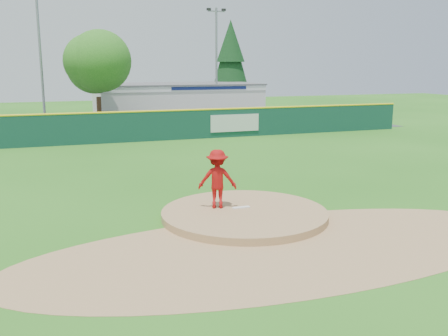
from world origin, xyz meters
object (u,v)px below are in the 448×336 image
object	(u,v)px
light_pole_right	(216,59)
pitcher	(217,179)
van	(131,120)
pool_building_grp	(177,101)
deciduous_tree	(97,71)
light_pole_left	(40,51)
conifer_tree	(231,60)

from	to	relation	value
light_pole_right	pitcher	bearing A→B (deg)	-108.93
van	pool_building_grp	size ratio (longest dim) A/B	0.32
pool_building_grp	deciduous_tree	bearing A→B (deg)	-138.84
deciduous_tree	light_pole_left	distance (m)	4.72
pool_building_grp	light_pole_left	distance (m)	13.72
van	deciduous_tree	size ratio (longest dim) A/B	0.66
pool_building_grp	light_pole_right	xyz separation A→B (m)	(3.00, -2.99, 3.88)
pool_building_grp	light_pole_left	bearing A→B (deg)	-157.40
pool_building_grp	conifer_tree	bearing A→B (deg)	29.78
pool_building_grp	van	bearing A→B (deg)	-127.98
van	light_pole_left	bearing A→B (deg)	90.42
pitcher	light_pole_right	xyz separation A→B (m)	(9.72, 28.35, 4.30)
deciduous_tree	light_pole_right	size ratio (longest dim) A/B	0.74
pool_building_grp	conifer_tree	world-z (taller)	conifer_tree
pool_building_grp	pitcher	bearing A→B (deg)	-102.11
light_pole_left	light_pole_right	xyz separation A→B (m)	(15.00, 2.00, -0.51)
pitcher	pool_building_grp	world-z (taller)	pool_building_grp
van	conifer_tree	distance (m)	17.46
conifer_tree	light_pole_right	xyz separation A→B (m)	(-4.00, -7.00, 0.00)
conifer_tree	light_pole_right	bearing A→B (deg)	-119.74
pitcher	conifer_tree	bearing A→B (deg)	-91.97
deciduous_tree	conifer_tree	world-z (taller)	conifer_tree
pitcher	light_pole_right	bearing A→B (deg)	-89.68
conifer_tree	pitcher	bearing A→B (deg)	-111.22
pitcher	van	size ratio (longest dim) A/B	0.41
van	deciduous_tree	bearing A→B (deg)	105.79
deciduous_tree	pitcher	bearing A→B (deg)	-87.00
light_pole_left	light_pole_right	distance (m)	15.14
deciduous_tree	pool_building_grp	bearing A→B (deg)	41.16
pitcher	van	world-z (taller)	pitcher
pitcher	conifer_tree	distance (m)	38.17
light_pole_left	pool_building_grp	bearing A→B (deg)	22.60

